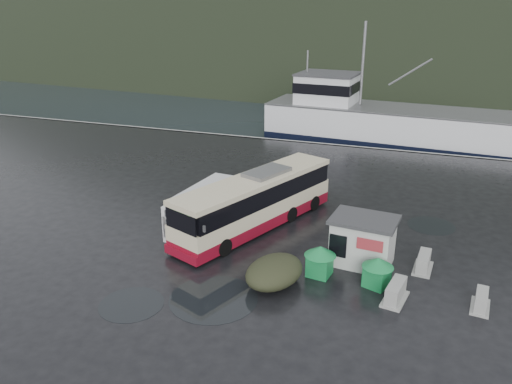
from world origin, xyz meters
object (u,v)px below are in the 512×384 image
(dome_tent, at_px, (274,284))
(jersey_barrier_b, at_px, (395,300))
(jersey_barrier_c, at_px, (480,308))
(waste_bin_left, at_px, (319,275))
(waste_bin_right, at_px, (376,286))
(jersey_barrier_a, at_px, (422,270))
(white_van, at_px, (207,228))
(coach_bus, at_px, (256,226))
(fishing_trawler, at_px, (392,130))
(ticket_kiosk, at_px, (361,263))

(dome_tent, height_order, jersey_barrier_b, dome_tent)
(dome_tent, relative_size, jersey_barrier_c, 2.15)
(waste_bin_left, bearing_deg, jersey_barrier_b, -16.27)
(waste_bin_right, relative_size, jersey_barrier_a, 0.86)
(waste_bin_right, height_order, dome_tent, waste_bin_right)
(waste_bin_right, bearing_deg, white_van, 162.57)
(coach_bus, xyz_separation_m, waste_bin_right, (6.97, -4.05, 0.00))
(waste_bin_left, xyz_separation_m, fishing_trawler, (0.54, 29.42, 0.00))
(waste_bin_left, height_order, ticket_kiosk, ticket_kiosk)
(white_van, bearing_deg, jersey_barrier_b, -14.05)
(white_van, relative_size, ticket_kiosk, 1.89)
(white_van, distance_m, dome_tent, 6.73)
(coach_bus, bearing_deg, dome_tent, -41.43)
(coach_bus, xyz_separation_m, white_van, (-2.45, -1.09, 0.00))
(ticket_kiosk, distance_m, jersey_barrier_c, 5.52)
(waste_bin_left, bearing_deg, waste_bin_right, -2.26)
(jersey_barrier_a, height_order, jersey_barrier_b, jersey_barrier_b)
(waste_bin_left, bearing_deg, dome_tent, -139.96)
(jersey_barrier_a, xyz_separation_m, jersey_barrier_c, (2.30, -2.48, 0.00))
(ticket_kiosk, bearing_deg, white_van, 178.33)
(jersey_barrier_a, relative_size, jersey_barrier_b, 0.96)
(jersey_barrier_a, distance_m, fishing_trawler, 27.64)
(fishing_trawler, bearing_deg, coach_bus, -96.53)
(waste_bin_right, height_order, jersey_barrier_c, waste_bin_right)
(dome_tent, relative_size, fishing_trawler, 0.11)
(waste_bin_left, distance_m, jersey_barrier_b, 3.55)
(white_van, height_order, jersey_barrier_b, white_van)
(waste_bin_left, xyz_separation_m, dome_tent, (-1.69, -1.42, 0.00))
(ticket_kiosk, xyz_separation_m, jersey_barrier_c, (5.08, -2.16, 0.00))
(coach_bus, distance_m, dome_tent, 6.03)
(waste_bin_left, relative_size, dome_tent, 0.47)
(white_van, height_order, waste_bin_right, white_van)
(coach_bus, bearing_deg, ticket_kiosk, 1.42)
(waste_bin_right, distance_m, jersey_barrier_c, 4.17)
(jersey_barrier_c, bearing_deg, white_van, 166.41)
(waste_bin_right, bearing_deg, ticket_kiosk, 116.54)
(dome_tent, xyz_separation_m, jersey_barrier_a, (6.08, 3.47, 0.00))
(ticket_kiosk, relative_size, jersey_barrier_c, 2.09)
(coach_bus, distance_m, waste_bin_right, 8.06)
(waste_bin_left, bearing_deg, jersey_barrier_a, 25.05)
(waste_bin_left, bearing_deg, jersey_barrier_c, -3.63)
(jersey_barrier_c, bearing_deg, coach_bus, 158.55)
(jersey_barrier_a, height_order, jersey_barrier_c, jersey_barrier_a)
(white_van, relative_size, waste_bin_left, 3.90)
(dome_tent, bearing_deg, waste_bin_right, 17.34)
(white_van, relative_size, dome_tent, 1.84)
(waste_bin_right, distance_m, jersey_barrier_b, 1.25)
(white_van, bearing_deg, waste_bin_left, -16.07)
(waste_bin_right, distance_m, ticket_kiosk, 2.05)
(coach_bus, distance_m, white_van, 2.68)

